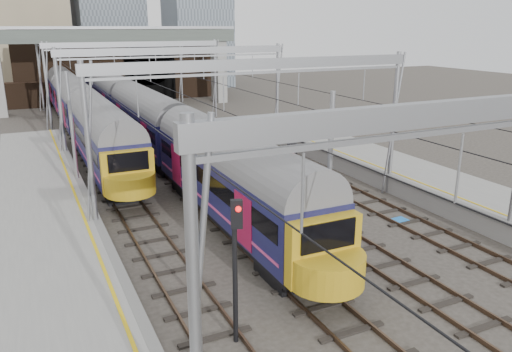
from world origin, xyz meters
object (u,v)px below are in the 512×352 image
signal_near_left (236,254)px  signal_near_centre (290,188)px  train_main (127,105)px  train_second (75,103)px

signal_near_left → signal_near_centre: size_ratio=0.94×
train_main → train_second: (-4.00, 3.84, -0.02)m
train_second → signal_near_left: size_ratio=10.27×
train_main → signal_near_centre: bearing=-88.7°
signal_near_left → train_second: bearing=109.2°
signal_near_centre → train_main: bearing=97.6°
train_main → signal_near_left: size_ratio=13.85×
train_second → signal_near_left: train_second is taller
signal_near_left → signal_near_centre: bearing=64.0°
signal_near_centre → train_second: bearing=104.5°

